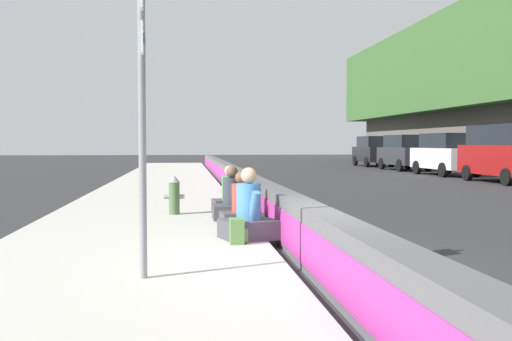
% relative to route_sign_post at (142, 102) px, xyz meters
% --- Properties ---
extents(ground_plane, '(160.00, 160.00, 0.00)m').
position_rel_route_sign_post_xyz_m(ground_plane, '(0.77, -2.28, -2.21)').
color(ground_plane, '#2B2B2D').
rests_on(ground_plane, ground).
extents(sidewalk_strip, '(80.00, 4.40, 0.14)m').
position_rel_route_sign_post_xyz_m(sidewalk_strip, '(0.77, 0.37, -2.14)').
color(sidewalk_strip, '#B5B2A8').
rests_on(sidewalk_strip, ground_plane).
extents(jersey_barrier, '(76.00, 0.45, 0.85)m').
position_rel_route_sign_post_xyz_m(jersey_barrier, '(0.77, -2.28, -1.79)').
color(jersey_barrier, '#545456').
rests_on(jersey_barrier, ground_plane).
extents(route_sign_post, '(0.44, 0.09, 3.60)m').
position_rel_route_sign_post_xyz_m(route_sign_post, '(0.00, 0.00, 0.00)').
color(route_sign_post, gray).
rests_on(route_sign_post, sidewalk_strip).
extents(fire_hydrant, '(0.26, 0.46, 0.88)m').
position_rel_route_sign_post_xyz_m(fire_hydrant, '(6.15, -0.25, -1.62)').
color(fire_hydrant, '#47663D').
rests_on(fire_hydrant, sidewalk_strip).
extents(seated_person_foreground, '(0.95, 1.03, 1.19)m').
position_rel_route_sign_post_xyz_m(seated_person_foreground, '(2.64, -1.54, -1.70)').
color(seated_person_foreground, '#424247').
rests_on(seated_person_foreground, sidewalk_strip).
extents(seated_person_middle, '(0.72, 0.82, 1.06)m').
position_rel_route_sign_post_xyz_m(seated_person_middle, '(4.00, -1.55, -1.74)').
color(seated_person_middle, '#424247').
rests_on(seated_person_middle, sidewalk_strip).
extents(seated_person_rear, '(0.72, 0.81, 1.12)m').
position_rel_route_sign_post_xyz_m(seated_person_rear, '(5.16, -1.47, -1.72)').
color(seated_person_rear, '#424247').
rests_on(seated_person_rear, sidewalk_strip).
extents(seated_person_far, '(0.74, 0.84, 1.08)m').
position_rel_route_sign_post_xyz_m(seated_person_far, '(6.45, -1.52, -1.73)').
color(seated_person_far, '#424247').
rests_on(seated_person_far, sidewalk_strip).
extents(backpack, '(0.32, 0.28, 0.40)m').
position_rel_route_sign_post_xyz_m(backpack, '(2.20, -1.31, -1.88)').
color(backpack, '#4C7A3D').
rests_on(backpack, sidewalk_strip).
extents(parked_car_fourth, '(5.12, 2.14, 2.56)m').
position_rel_route_sign_post_xyz_m(parked_car_fourth, '(16.76, -14.49, -0.86)').
color(parked_car_fourth, maroon).
rests_on(parked_car_fourth, ground_plane).
extents(parked_car_midline, '(4.87, 2.21, 2.28)m').
position_rel_route_sign_post_xyz_m(parked_car_midline, '(22.65, -14.48, -1.03)').
color(parked_car_midline, silver).
rests_on(parked_car_midline, ground_plane).
extents(parked_car_far, '(4.85, 2.16, 2.28)m').
position_rel_route_sign_post_xyz_m(parked_car_far, '(28.68, -14.52, -1.03)').
color(parked_car_far, '#28282D').
rests_on(parked_car_far, ground_plane).
extents(parked_car_farther, '(4.84, 2.14, 2.28)m').
position_rel_route_sign_post_xyz_m(parked_car_farther, '(35.19, -14.62, -1.03)').
color(parked_car_farther, black).
rests_on(parked_car_farther, ground_plane).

